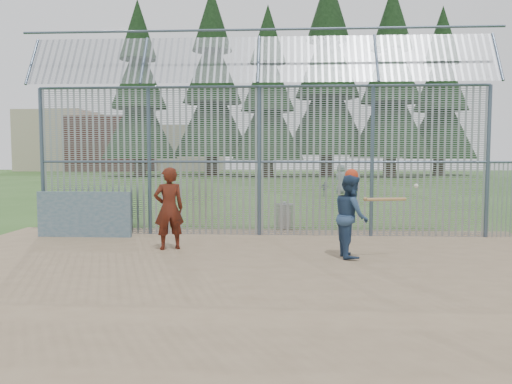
# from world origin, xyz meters

# --- Properties ---
(ground) EXTENTS (120.00, 120.00, 0.00)m
(ground) POSITION_xyz_m (0.00, 0.00, 0.00)
(ground) COLOR #2D511E
(ground) RESTS_ON ground
(dirt_infield) EXTENTS (14.00, 10.00, 0.02)m
(dirt_infield) POSITION_xyz_m (0.00, -0.50, 0.01)
(dirt_infield) COLOR #756047
(dirt_infield) RESTS_ON ground
(dugout_wall) EXTENTS (2.50, 0.12, 1.20)m
(dugout_wall) POSITION_xyz_m (-4.60, 2.90, 0.62)
(dugout_wall) COLOR #38566B
(dugout_wall) RESTS_ON dirt_infield
(batter) EXTENTS (0.75, 0.92, 1.76)m
(batter) POSITION_xyz_m (2.09, 0.68, 0.90)
(batter) COLOR navy
(batter) RESTS_ON dirt_infield
(onlooker) EXTENTS (0.81, 0.69, 1.89)m
(onlooker) POSITION_xyz_m (-1.96, 1.33, 0.97)
(onlooker) COLOR maroon
(onlooker) RESTS_ON dirt_infield
(bg_kid_standing) EXTENTS (0.96, 0.90, 1.65)m
(bg_kid_standing) POSITION_xyz_m (3.83, 18.28, 0.82)
(bg_kid_standing) COLOR slate
(bg_kid_standing) RESTS_ON ground
(bg_kid_seated) EXTENTS (0.48, 0.23, 0.79)m
(bg_kid_seated) POSITION_xyz_m (2.81, 16.45, 0.40)
(bg_kid_seated) COLOR slate
(bg_kid_seated) RESTS_ON ground
(batting_gear) EXTENTS (1.53, 0.41, 0.67)m
(batting_gear) POSITION_xyz_m (2.23, 0.66, 1.67)
(batting_gear) COLOR #B33117
(batting_gear) RESTS_ON ground
(trash_can) EXTENTS (0.56, 0.56, 0.82)m
(trash_can) POSITION_xyz_m (0.68, 4.78, 0.38)
(trash_can) COLOR #96999E
(trash_can) RESTS_ON ground
(bleacher) EXTENTS (3.00, 0.95, 0.72)m
(bleacher) POSITION_xyz_m (-6.75, 8.48, 0.41)
(bleacher) COLOR gray
(bleacher) RESTS_ON ground
(backstop_fence) EXTENTS (20.09, 0.81, 5.30)m
(backstop_fence) POSITION_xyz_m (1.81, 3.43, 2.36)
(backstop_fence) COLOR #47566B
(backstop_fence) RESTS_ON ground
(conifer_row) EXTENTS (38.48, 12.26, 20.20)m
(conifer_row) POSITION_xyz_m (1.93, 41.51, 10.83)
(conifer_row) COLOR #332319
(conifer_row) RESTS_ON ground
(distant_buildings) EXTENTS (26.50, 10.50, 8.00)m
(distant_buildings) POSITION_xyz_m (-23.18, 56.49, 3.60)
(distant_buildings) COLOR brown
(distant_buildings) RESTS_ON ground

